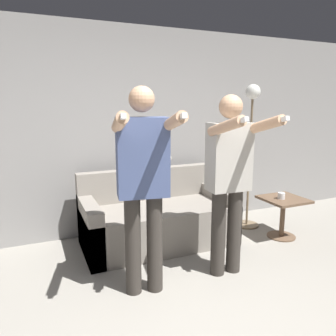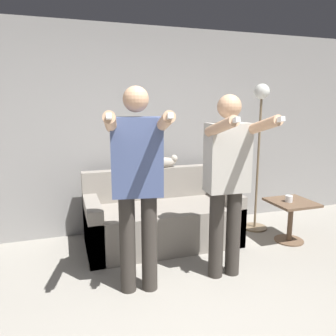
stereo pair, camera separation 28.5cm
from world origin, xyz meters
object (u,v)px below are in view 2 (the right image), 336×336
at_px(cat, 162,162).
at_px(cup, 289,199).
at_px(person_right, 228,175).
at_px(couch, 161,219).
at_px(floor_lamp, 260,131).
at_px(person_left, 137,177).
at_px(side_table, 291,212).

xyz_separation_m(cat, cup, (1.33, -0.78, -0.38)).
xyz_separation_m(person_right, cup, (1.09, 0.48, -0.46)).
height_order(couch, person_right, person_right).
bearing_deg(couch, floor_lamp, 2.08).
bearing_deg(person_right, couch, 113.71).
height_order(person_left, cup, person_left).
bearing_deg(floor_lamp, couch, -177.92).
distance_m(person_left, side_table, 2.16).
bearing_deg(person_left, floor_lamp, 38.15).
bearing_deg(couch, cat, 70.38).
xyz_separation_m(couch, cat, (0.11, 0.32, 0.64)).
bearing_deg(floor_lamp, side_table, -71.76).
distance_m(couch, floor_lamp, 1.68).
distance_m(cat, floor_lamp, 1.31).
bearing_deg(couch, person_left, -117.69).
bearing_deg(cat, side_table, -29.06).
xyz_separation_m(person_left, cup, (1.94, 0.48, -0.50)).
xyz_separation_m(person_right, side_table, (1.14, 0.49, -0.64)).
distance_m(person_left, person_right, 0.85).
xyz_separation_m(person_left, floor_lamp, (1.83, 0.99, 0.27)).
bearing_deg(cup, floor_lamp, 102.47).
xyz_separation_m(person_left, cat, (0.61, 1.26, -0.12)).
xyz_separation_m(couch, side_table, (1.50, -0.45, 0.08)).
relative_size(couch, floor_lamp, 0.93).
distance_m(person_right, cup, 1.27).
bearing_deg(couch, cup, -17.70).
relative_size(couch, person_left, 0.99).
height_order(floor_lamp, side_table, floor_lamp).
distance_m(person_left, cat, 1.40).
height_order(couch, cat, cat).
relative_size(floor_lamp, cup, 21.78).
bearing_deg(cat, cup, -30.33).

